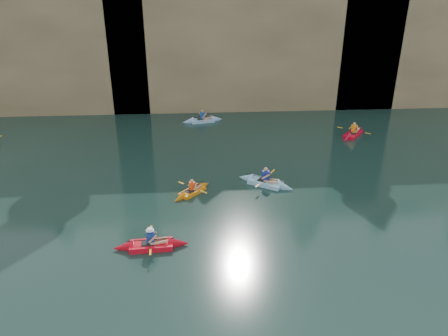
{
  "coord_description": "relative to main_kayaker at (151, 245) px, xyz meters",
  "views": [
    {
      "loc": [
        -3.14,
        -14.43,
        11.36
      ],
      "look_at": [
        -1.93,
        3.6,
        3.0
      ],
      "focal_mm": 35.0,
      "sensor_mm": 36.0,
      "label": 1
    }
  ],
  "objects": [
    {
      "name": "kayaker_red_far",
      "position": [
        13.67,
        13.25,
        -0.01
      ],
      "size": [
        2.85,
        3.2,
        1.29
      ],
      "rotation": [
        0.0,
        0.0,
        0.87
      ],
      "color": "red",
      "rests_on": "ground"
    },
    {
      "name": "sea_cave_west",
      "position": [
        -12.72,
        20.1,
        1.83
      ],
      "size": [
        4.5,
        1.0,
        4.0
      ],
      "primitive_type": "cube",
      "color": "black",
      "rests_on": "ground"
    },
    {
      "name": "sea_cave_center",
      "position": [
        1.28,
        20.1,
        1.43
      ],
      "size": [
        3.5,
        1.0,
        3.2
      ],
      "primitive_type": "cube",
      "color": "black",
      "rests_on": "ground"
    },
    {
      "name": "cliff_slab_center",
      "position": [
        7.28,
        20.75,
        5.53
      ],
      "size": [
        24.0,
        2.4,
        11.4
      ],
      "primitive_type": "cube",
      "color": "#967F5A",
      "rests_on": "ground"
    },
    {
      "name": "sea_cave_east",
      "position": [
        15.28,
        20.1,
        2.08
      ],
      "size": [
        5.0,
        1.0,
        4.5
      ],
      "primitive_type": "cube",
      "color": "black",
      "rests_on": "ground"
    },
    {
      "name": "kayaker_ltblue_mid",
      "position": [
        2.66,
        17.15,
        -0.01
      ],
      "size": [
        3.38,
        2.43,
        1.26
      ],
      "rotation": [
        0.0,
        0.0,
        0.21
      ],
      "color": "#8BB8E9",
      "rests_on": "ground"
    },
    {
      "name": "kayaker_ltblue_near",
      "position": [
        5.99,
        5.79,
        -0.0
      ],
      "size": [
        3.28,
        2.52,
        1.34
      ],
      "rotation": [
        0.0,
        0.0,
        -0.57
      ],
      "color": "#8ECAEE",
      "rests_on": "ground"
    },
    {
      "name": "ground",
      "position": [
        5.28,
        -1.85,
        -0.17
      ],
      "size": [
        160.0,
        160.0,
        0.0
      ],
      "primitive_type": "plane",
      "color": "black",
      "rests_on": "ground"
    },
    {
      "name": "main_kayaker",
      "position": [
        0.0,
        0.0,
        0.0
      ],
      "size": [
        3.39,
        2.28,
        1.25
      ],
      "rotation": [
        0.0,
        0.0,
        0.06
      ],
      "color": "red",
      "rests_on": "ground"
    },
    {
      "name": "cliff",
      "position": [
        5.28,
        28.15,
        5.83
      ],
      "size": [
        70.0,
        16.0,
        12.0
      ],
      "primitive_type": "cube",
      "color": "tan",
      "rests_on": "ground"
    },
    {
      "name": "kayaker_orange",
      "position": [
        1.82,
        5.03,
        -0.04
      ],
      "size": [
        2.37,
        2.46,
        1.05
      ],
      "rotation": [
        0.0,
        0.0,
        0.81
      ],
      "color": "orange",
      "rests_on": "ground"
    }
  ]
}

